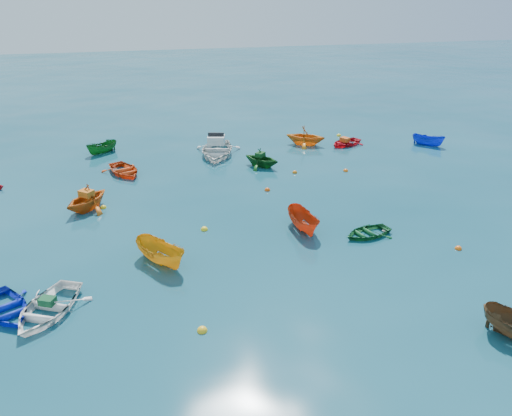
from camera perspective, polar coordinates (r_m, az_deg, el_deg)
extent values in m
plane|color=#0A3D4C|center=(22.68, 3.04, -5.99)|extent=(160.00, 160.00, 0.00)
imported|color=#0E23B9|center=(21.55, -26.59, -10.65)|extent=(3.30, 3.67, 0.63)
imported|color=white|center=(20.87, -22.67, -11.05)|extent=(3.76, 4.22, 0.72)
imported|color=#CD5B13|center=(29.13, -18.64, -0.13)|extent=(3.76, 3.80, 1.51)
imported|color=orange|center=(22.82, -10.72, -6.21)|extent=(2.65, 3.17, 1.18)
imported|color=#145628|center=(25.39, 12.56, -3.06)|extent=(2.87, 2.35, 0.52)
imported|color=red|center=(25.47, 5.42, -2.46)|extent=(1.31, 2.96, 1.11)
imported|color=#124D17|center=(34.16, 0.62, 4.78)|extent=(3.38, 3.40, 1.36)
imported|color=red|center=(39.47, 10.16, 7.11)|extent=(3.45, 3.09, 0.59)
imported|color=#0F2AC3|center=(41.03, 19.00, 6.81)|extent=(2.39, 2.38, 0.95)
imported|color=#D23F11|center=(33.94, -14.80, 3.81)|extent=(3.41, 3.94, 0.69)
imported|color=orange|center=(39.11, 5.63, 7.21)|extent=(3.89, 3.75, 1.57)
imported|color=#14561B|center=(38.63, -17.10, 6.02)|extent=(2.58, 2.21, 0.96)
imported|color=silver|center=(36.62, -4.52, 6.06)|extent=(4.48, 5.43, 1.58)
cube|color=#134C27|center=(20.67, -22.74, -9.77)|extent=(0.69, 0.63, 0.27)
cube|color=orange|center=(28.81, -18.82, 1.60)|extent=(0.92, 0.90, 0.35)
cube|color=#104216|center=(33.95, 0.48, 6.12)|extent=(0.78, 0.77, 0.30)
cube|color=#D25015|center=(39.26, 10.11, 7.71)|extent=(0.74, 0.81, 0.32)
sphere|color=yellow|center=(18.58, -6.16, -13.81)|extent=(0.38, 0.38, 0.38)
sphere|color=#FF600D|center=(25.41, 22.10, -4.37)|extent=(0.33, 0.33, 0.33)
sphere|color=#D7480B|center=(30.12, 1.30, 2.02)|extent=(0.35, 0.35, 0.35)
sphere|color=yellow|center=(25.45, -5.92, -2.51)|extent=(0.37, 0.37, 0.37)
sphere|color=#D5660B|center=(33.07, 4.45, 4.03)|extent=(0.33, 0.33, 0.33)
sphere|color=yellow|center=(29.03, -17.04, 0.00)|extent=(0.34, 0.34, 0.34)
sphere|color=#FF620D|center=(33.81, 10.21, 4.17)|extent=(0.33, 0.33, 0.33)
sphere|color=yellow|center=(41.81, 9.45, 8.13)|extent=(0.36, 0.36, 0.36)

